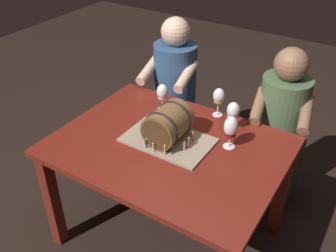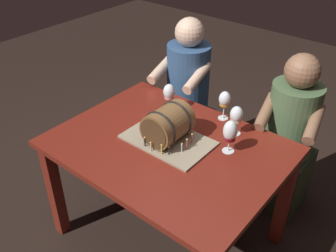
{
  "view_description": "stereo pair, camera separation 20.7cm",
  "coord_description": "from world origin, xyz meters",
  "px_view_note": "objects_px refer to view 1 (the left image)",
  "views": [
    {
      "loc": [
        0.9,
        -1.43,
        1.99
      ],
      "look_at": [
        -0.02,
        0.03,
        0.84
      ],
      "focal_mm": 40.5,
      "sensor_mm": 36.0,
      "label": 1
    },
    {
      "loc": [
        1.07,
        -1.31,
        1.99
      ],
      "look_at": [
        -0.02,
        0.03,
        0.84
      ],
      "focal_mm": 40.5,
      "sensor_mm": 36.0,
      "label": 2
    }
  ],
  "objects_px": {
    "wine_glass_red": "(231,128)",
    "wine_glass_rose": "(162,93)",
    "wine_glass_white": "(233,111)",
    "barrel_cake": "(168,126)",
    "person_seated_left": "(175,100)",
    "wine_glass_amber": "(219,97)",
    "dining_table": "(169,160)",
    "person_seated_right": "(277,136)"
  },
  "relations": [
    {
      "from": "wine_glass_red",
      "to": "wine_glass_rose",
      "type": "bearing_deg",
      "value": 165.26
    },
    {
      "from": "wine_glass_white",
      "to": "wine_glass_red",
      "type": "xyz_separation_m",
      "value": [
        0.06,
        -0.17,
        0.0
      ]
    },
    {
      "from": "barrel_cake",
      "to": "wine_glass_red",
      "type": "xyz_separation_m",
      "value": [
        0.31,
        0.13,
        0.03
      ]
    },
    {
      "from": "barrel_cake",
      "to": "wine_glass_white",
      "type": "relative_size",
      "value": 2.72
    },
    {
      "from": "barrel_cake",
      "to": "wine_glass_red",
      "type": "bearing_deg",
      "value": 23.01
    },
    {
      "from": "person_seated_left",
      "to": "wine_glass_amber",
      "type": "bearing_deg",
      "value": -31.75
    },
    {
      "from": "wine_glass_white",
      "to": "wine_glass_amber",
      "type": "xyz_separation_m",
      "value": [
        -0.14,
        0.1,
        0.01
      ]
    },
    {
      "from": "dining_table",
      "to": "person_seated_left",
      "type": "bearing_deg",
      "value": 119.12
    },
    {
      "from": "wine_glass_amber",
      "to": "person_seated_left",
      "type": "distance_m",
      "value": 0.67
    },
    {
      "from": "wine_glass_red",
      "to": "barrel_cake",
      "type": "bearing_deg",
      "value": -156.99
    },
    {
      "from": "dining_table",
      "to": "person_seated_left",
      "type": "height_order",
      "value": "person_seated_left"
    },
    {
      "from": "person_seated_left",
      "to": "person_seated_right",
      "type": "relative_size",
      "value": 1.04
    },
    {
      "from": "wine_glass_rose",
      "to": "wine_glass_amber",
      "type": "relative_size",
      "value": 0.96
    },
    {
      "from": "barrel_cake",
      "to": "person_seated_left",
      "type": "relative_size",
      "value": 0.41
    },
    {
      "from": "dining_table",
      "to": "wine_glass_red",
      "type": "height_order",
      "value": "wine_glass_red"
    },
    {
      "from": "wine_glass_rose",
      "to": "wine_glass_amber",
      "type": "distance_m",
      "value": 0.35
    },
    {
      "from": "barrel_cake",
      "to": "wine_glass_red",
      "type": "distance_m",
      "value": 0.34
    },
    {
      "from": "wine_glass_amber",
      "to": "person_seated_right",
      "type": "distance_m",
      "value": 0.56
    },
    {
      "from": "wine_glass_rose",
      "to": "wine_glass_white",
      "type": "bearing_deg",
      "value": 3.59
    },
    {
      "from": "wine_glass_amber",
      "to": "person_seated_left",
      "type": "height_order",
      "value": "person_seated_left"
    },
    {
      "from": "wine_glass_white",
      "to": "person_seated_right",
      "type": "bearing_deg",
      "value": 66.31
    },
    {
      "from": "barrel_cake",
      "to": "wine_glass_amber",
      "type": "distance_m",
      "value": 0.41
    },
    {
      "from": "wine_glass_red",
      "to": "person_seated_left",
      "type": "distance_m",
      "value": 0.96
    },
    {
      "from": "wine_glass_white",
      "to": "person_seated_left",
      "type": "height_order",
      "value": "person_seated_left"
    },
    {
      "from": "wine_glass_red",
      "to": "wine_glass_amber",
      "type": "bearing_deg",
      "value": 127.1
    },
    {
      "from": "person_seated_right",
      "to": "wine_glass_red",
      "type": "bearing_deg",
      "value": -101.55
    },
    {
      "from": "wine_glass_white",
      "to": "person_seated_right",
      "type": "xyz_separation_m",
      "value": [
        0.18,
        0.41,
        -0.34
      ]
    },
    {
      "from": "wine_glass_amber",
      "to": "wine_glass_red",
      "type": "bearing_deg",
      "value": -52.9
    },
    {
      "from": "wine_glass_white",
      "to": "person_seated_left",
      "type": "relative_size",
      "value": 0.15
    },
    {
      "from": "wine_glass_rose",
      "to": "wine_glass_white",
      "type": "xyz_separation_m",
      "value": [
        0.46,
        0.03,
        0.0
      ]
    },
    {
      "from": "dining_table",
      "to": "person_seated_left",
      "type": "relative_size",
      "value": 1.06
    },
    {
      "from": "person_seated_left",
      "to": "barrel_cake",
      "type": "bearing_deg",
      "value": -61.27
    },
    {
      "from": "wine_glass_rose",
      "to": "person_seated_right",
      "type": "height_order",
      "value": "person_seated_right"
    },
    {
      "from": "wine_glass_red",
      "to": "dining_table",
      "type": "bearing_deg",
      "value": -151.42
    },
    {
      "from": "wine_glass_rose",
      "to": "wine_glass_white",
      "type": "distance_m",
      "value": 0.46
    },
    {
      "from": "wine_glass_amber",
      "to": "person_seated_left",
      "type": "relative_size",
      "value": 0.16
    },
    {
      "from": "wine_glass_white",
      "to": "dining_table",
      "type": "bearing_deg",
      "value": -125.3
    },
    {
      "from": "wine_glass_rose",
      "to": "dining_table",
      "type": "bearing_deg",
      "value": -51.9
    },
    {
      "from": "person_seated_left",
      "to": "wine_glass_white",
      "type": "bearing_deg",
      "value": -32.44
    },
    {
      "from": "person_seated_right",
      "to": "wine_glass_amber",
      "type": "bearing_deg",
      "value": -135.65
    },
    {
      "from": "wine_glass_red",
      "to": "person_seated_left",
      "type": "bearing_deg",
      "value": 140.68
    },
    {
      "from": "dining_table",
      "to": "barrel_cake",
      "type": "bearing_deg",
      "value": 128.4
    }
  ]
}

